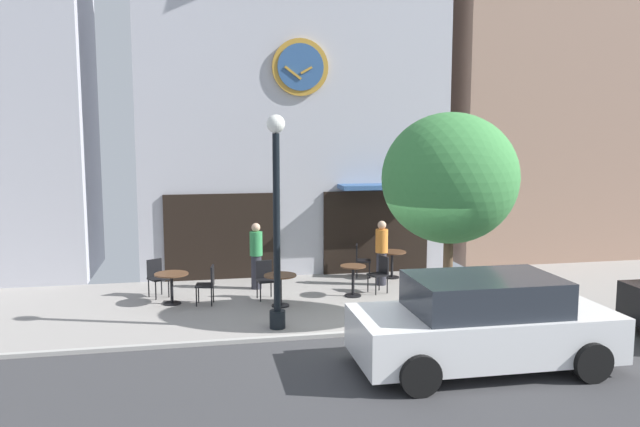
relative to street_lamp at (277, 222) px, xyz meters
The scene contains 17 objects.
ground_plane 3.23m from the street_lamp, 24.00° to the right, with size 29.26×11.19×0.13m.
clock_building 7.25m from the street_lamp, 77.73° to the left, with size 8.58×3.65×12.22m.
neighbor_building_right 12.20m from the street_lamp, 34.56° to the left, with size 6.09×3.42×14.15m.
street_lamp is the anchor object (origin of this frame).
street_tree 3.61m from the street_lamp, ahead, with size 2.80×2.52×4.31m.
cafe_table_near_curb 3.51m from the street_lamp, 133.28° to the left, with size 0.77×0.77×0.72m.
cafe_table_leftmost 2.30m from the street_lamp, 80.10° to the left, with size 0.74×0.74×0.73m.
cafe_table_rightmost 3.42m from the street_lamp, 45.14° to the left, with size 0.62×0.62×0.75m.
cafe_table_near_door 5.49m from the street_lamp, 46.30° to the left, with size 0.76×0.76×0.73m.
cafe_chair_left_end 4.05m from the street_lamp, 39.41° to the left, with size 0.51×0.51×0.90m.
cafe_chair_facing_street 2.94m from the street_lamp, 122.47° to the left, with size 0.45×0.45×0.90m.
cafe_chair_near_lamp 2.85m from the street_lamp, 89.71° to the left, with size 0.45×0.45×0.90m.
cafe_chair_under_awning 4.25m from the street_lamp, 129.74° to the left, with size 0.55×0.55×0.90m.
cafe_chair_mid_row 5.20m from the street_lamp, 55.37° to the left, with size 0.49×0.49×0.90m.
pedestrian_green 3.57m from the street_lamp, 91.57° to the left, with size 0.42×0.42×1.67m.
pedestrian_orange 4.58m from the street_lamp, 44.86° to the left, with size 0.33×0.33×1.67m.
parked_car_white 4.38m from the street_lamp, 42.40° to the right, with size 4.32×2.05×1.55m.
Camera 1 is at (-3.76, -11.38, 3.88)m, focal length 35.29 mm.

